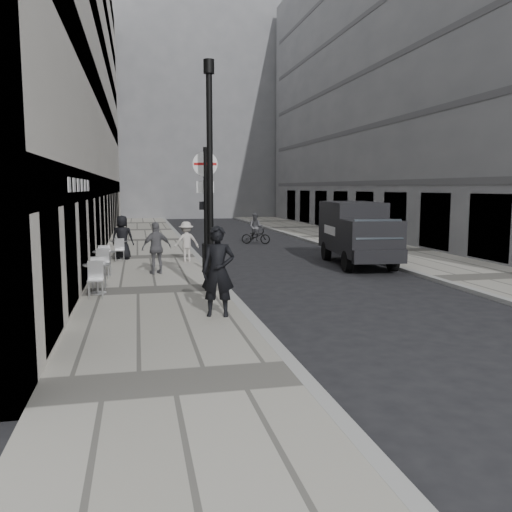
{
  "coord_description": "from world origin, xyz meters",
  "views": [
    {
      "loc": [
        -2.47,
        -5.28,
        3.03
      ],
      "look_at": [
        0.3,
        7.33,
        1.4
      ],
      "focal_mm": 38.0,
      "sensor_mm": 36.0,
      "label": 1
    }
  ],
  "objects_px": {
    "walking_man": "(218,271)",
    "panel_van": "(356,230)",
    "sign_post": "(206,200)",
    "cyclist": "(256,232)",
    "lamppost": "(210,168)"
  },
  "relations": [
    {
      "from": "walking_man",
      "to": "cyclist",
      "type": "relative_size",
      "value": 1.23
    },
    {
      "from": "walking_man",
      "to": "sign_post",
      "type": "bearing_deg",
      "value": 102.38
    },
    {
      "from": "sign_post",
      "to": "panel_van",
      "type": "relative_size",
      "value": 0.74
    },
    {
      "from": "sign_post",
      "to": "lamppost",
      "type": "distance_m",
      "value": 1.3
    },
    {
      "from": "lamppost",
      "to": "panel_van",
      "type": "relative_size",
      "value": 1.13
    },
    {
      "from": "panel_van",
      "to": "cyclist",
      "type": "bearing_deg",
      "value": 110.42
    },
    {
      "from": "lamppost",
      "to": "cyclist",
      "type": "distance_m",
      "value": 15.38
    },
    {
      "from": "walking_man",
      "to": "panel_van",
      "type": "relative_size",
      "value": 0.38
    },
    {
      "from": "walking_man",
      "to": "sign_post",
      "type": "height_order",
      "value": "sign_post"
    },
    {
      "from": "lamppost",
      "to": "cyclist",
      "type": "bearing_deg",
      "value": 73.14
    },
    {
      "from": "cyclist",
      "to": "panel_van",
      "type": "bearing_deg",
      "value": -54.44
    },
    {
      "from": "walking_man",
      "to": "lamppost",
      "type": "xyz_separation_m",
      "value": [
        0.12,
        2.09,
        2.37
      ]
    },
    {
      "from": "walking_man",
      "to": "panel_van",
      "type": "xyz_separation_m",
      "value": [
        6.67,
        7.91,
        0.23
      ]
    },
    {
      "from": "sign_post",
      "to": "cyclist",
      "type": "bearing_deg",
      "value": 74.99
    },
    {
      "from": "walking_man",
      "to": "panel_van",
      "type": "distance_m",
      "value": 10.35
    }
  ]
}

